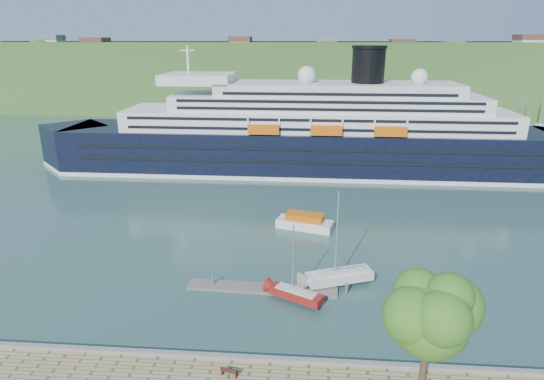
{
  "coord_description": "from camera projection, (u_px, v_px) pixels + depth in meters",
  "views": [
    {
      "loc": [
        4.0,
        -30.35,
        25.72
      ],
      "look_at": [
        -0.72,
        30.0,
        5.28
      ],
      "focal_mm": 30.0,
      "sensor_mm": 36.0,
      "label": 1
    }
  ],
  "objects": [
    {
      "name": "ground",
      "position": [
        252.0,
        368.0,
        37.19
      ],
      "size": [
        400.0,
        400.0,
        0.0
      ],
      "primitive_type": "plane",
      "color": "#2B4C47",
      "rests_on": "ground"
    },
    {
      "name": "tender_launch",
      "position": [
        305.0,
        221.0,
        63.96
      ],
      "size": [
        8.36,
        4.72,
        2.19
      ],
      "primitive_type": null,
      "rotation": [
        0.0,
        0.0,
        -0.27
      ],
      "color": "#D25C0C",
      "rests_on": "ground"
    },
    {
      "name": "park_bench",
      "position": [
        230.0,
        371.0,
        34.81
      ],
      "size": [
        1.47,
        0.89,
        0.88
      ],
      "primitive_type": null,
      "rotation": [
        0.0,
        0.0,
        -0.25
      ],
      "color": "#432113",
      "rests_on": "promenade"
    },
    {
      "name": "promenade_tree",
      "position": [
        427.0,
        337.0,
        30.32
      ],
      "size": [
        6.87,
        6.87,
        11.37
      ],
      "primitive_type": null,
      "color": "#28671B",
      "rests_on": "promenade"
    },
    {
      "name": "sailboat_red",
      "position": [
        297.0,
        266.0,
        45.23
      ],
      "size": [
        6.34,
        4.37,
        8.05
      ],
      "primitive_type": null,
      "rotation": [
        0.0,
        0.0,
        -0.47
      ],
      "color": "maroon",
      "rests_on": "ground"
    },
    {
      "name": "floating_pontoon",
      "position": [
        262.0,
        288.0,
        48.59
      ],
      "size": [
        16.17,
        2.65,
        0.36
      ],
      "primitive_type": null,
      "rotation": [
        0.0,
        0.0,
        -0.04
      ],
      "color": "slate",
      "rests_on": "ground"
    },
    {
      "name": "cruise_ship",
      "position": [
        306.0,
        110.0,
        88.19
      ],
      "size": [
        108.5,
        16.27,
        24.35
      ],
      "primitive_type": null,
      "rotation": [
        0.0,
        0.0,
        -0.0
      ],
      "color": "black",
      "rests_on": "ground"
    },
    {
      "name": "quay_coping",
      "position": [
        252.0,
        358.0,
        36.63
      ],
      "size": [
        220.0,
        0.5,
        0.3
      ],
      "primitive_type": "cube",
      "color": "slate",
      "rests_on": "promenade"
    },
    {
      "name": "far_hillside",
      "position": [
        298.0,
        75.0,
        170.31
      ],
      "size": [
        400.0,
        50.0,
        24.0
      ],
      "primitive_type": "cube",
      "color": "#295120",
      "rests_on": "ground"
    },
    {
      "name": "sailboat_white_far",
      "position": [
        341.0,
        242.0,
        47.97
      ],
      "size": [
        8.32,
        4.91,
        10.39
      ],
      "primitive_type": null,
      "rotation": [
        0.0,
        0.0,
        0.36
      ],
      "color": "silver",
      "rests_on": "ground"
    }
  ]
}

